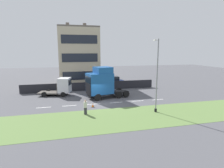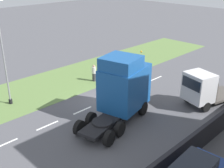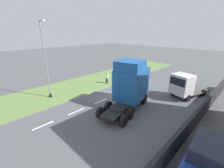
{
  "view_description": "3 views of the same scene",
  "coord_description": "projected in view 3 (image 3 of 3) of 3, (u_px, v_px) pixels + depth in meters",
  "views": [
    {
      "loc": [
        -24.36,
        4.45,
        7.15
      ],
      "look_at": [
        -0.45,
        -1.58,
        2.74
      ],
      "focal_mm": 30.0,
      "sensor_mm": 36.0,
      "label": 1
    },
    {
      "loc": [
        15.43,
        -14.41,
        10.5
      ],
      "look_at": [
        0.46,
        0.53,
        1.55
      ],
      "focal_mm": 45.0,
      "sensor_mm": 36.0,
      "label": 2
    },
    {
      "loc": [
        11.43,
        -12.25,
        7.38
      ],
      "look_at": [
        0.04,
        -0.57,
        1.6
      ],
      "focal_mm": 24.0,
      "sensor_mm": 36.0,
      "label": 3
    }
  ],
  "objects": [
    {
      "name": "flatbed_truck",
      "position": [
        184.0,
        86.0,
        17.13
      ],
      "size": [
        3.36,
        5.39,
        2.86
      ],
      "rotation": [
        0.0,
        0.0,
        2.87
      ],
      "color": "silver",
      "rests_on": "ground"
    },
    {
      "name": "grass_verge",
      "position": [
        86.0,
        84.0,
        22.2
      ],
      "size": [
        7.0,
        44.0,
        0.01
      ],
      "color": "#607F42",
      "rests_on": "ground"
    },
    {
      "name": "boundary_wall",
      "position": [
        196.0,
        118.0,
        12.08
      ],
      "size": [
        0.25,
        24.0,
        1.52
      ],
      "color": "#232328",
      "rests_on": "ground"
    },
    {
      "name": "parked_car",
      "position": [
        206.0,
        158.0,
        7.89
      ],
      "size": [
        2.03,
        4.58,
        2.16
      ],
      "rotation": [
        0.0,
        0.0,
        0.05
      ],
      "color": "navy",
      "rests_on": "ground"
    },
    {
      "name": "ground_plane",
      "position": [
        115.0,
        95.0,
        18.25
      ],
      "size": [
        120.0,
        120.0,
        0.0
      ],
      "primitive_type": "plane",
      "color": "#515156",
      "rests_on": "ground"
    },
    {
      "name": "lamp_post",
      "position": [
        46.0,
        64.0,
        16.35
      ],
      "size": [
        1.27,
        0.29,
        8.45
      ],
      "color": "black",
      "rests_on": "ground"
    },
    {
      "name": "lorry_cab",
      "position": [
        131.0,
        84.0,
        15.09
      ],
      "size": [
        3.94,
        6.88,
        4.89
      ],
      "rotation": [
        0.0,
        0.0,
        0.22
      ],
      "color": "black",
      "rests_on": "ground"
    },
    {
      "name": "traffic_cone_lead",
      "position": [
        114.0,
        88.0,
        19.83
      ],
      "size": [
        0.36,
        0.36,
        0.58
      ],
      "color": "black",
      "rests_on": "ground"
    },
    {
      "name": "pedestrian",
      "position": [
        107.0,
        78.0,
        22.17
      ],
      "size": [
        0.39,
        0.39,
        1.69
      ],
      "color": "#333338",
      "rests_on": "ground"
    },
    {
      "name": "lane_markings",
      "position": [
        111.0,
        97.0,
        17.78
      ],
      "size": [
        0.16,
        17.8,
        0.0
      ],
      "color": "white",
      "rests_on": "ground"
    }
  ]
}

